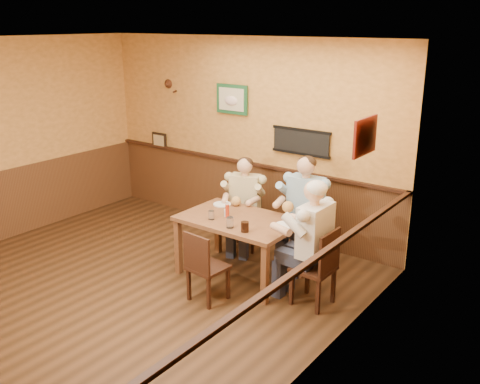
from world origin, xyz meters
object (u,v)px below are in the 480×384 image
at_px(pepper_shaker, 227,210).
at_px(chair_back_left, 245,220).
at_px(diner_blue_polo, 305,217).
at_px(water_glass_left, 211,215).
at_px(cola_tumbler, 245,227).
at_px(hot_sauce_bottle, 227,210).
at_px(diner_tan_shirt, 245,208).
at_px(chair_right_end, 313,267).
at_px(diner_white_elder, 314,250).
at_px(chair_back_right, 305,231).
at_px(dining_table, 239,225).
at_px(chair_near_side, 208,266).
at_px(water_glass_mid, 230,222).
at_px(salt_shaker, 226,213).

bearing_deg(pepper_shaker, chair_back_left, 107.44).
relative_size(diner_blue_polo, pepper_shaker, 14.78).
height_order(water_glass_left, cola_tumbler, cola_tumbler).
xyz_separation_m(chair_back_left, hot_sauce_bottle, (0.31, -0.79, 0.44)).
bearing_deg(diner_tan_shirt, chair_back_left, 0.00).
xyz_separation_m(chair_right_end, diner_white_elder, (0.00, 0.00, 0.19)).
distance_m(chair_back_right, diner_white_elder, 1.04).
xyz_separation_m(chair_back_left, chair_back_right, (0.89, 0.05, 0.04)).
distance_m(chair_back_right, diner_tan_shirt, 0.91).
bearing_deg(chair_back_right, dining_table, -122.03).
height_order(chair_back_left, chair_back_right, chair_back_right).
bearing_deg(chair_right_end, chair_back_left, -116.19).
distance_m(chair_near_side, water_glass_left, 0.68).
xyz_separation_m(dining_table, chair_right_end, (1.06, -0.07, -0.21)).
relative_size(diner_tan_shirt, water_glass_mid, 9.27).
relative_size(chair_right_end, diner_white_elder, 0.70).
bearing_deg(chair_back_right, water_glass_mid, -109.64).
height_order(chair_back_left, diner_blue_polo, diner_blue_polo).
bearing_deg(hot_sauce_bottle, water_glass_mid, -46.77).
xyz_separation_m(chair_back_left, chair_near_side, (0.51, -1.40, 0.01)).
relative_size(water_glass_left, hot_sauce_bottle, 0.57).
distance_m(chair_back_right, hot_sauce_bottle, 1.10).
relative_size(chair_right_end, pepper_shaker, 10.29).
relative_size(diner_white_elder, salt_shaker, 13.70).
bearing_deg(chair_near_side, salt_shaker, -64.59).
bearing_deg(chair_back_right, salt_shaker, -128.24).
bearing_deg(chair_back_left, water_glass_left, -97.39).
xyz_separation_m(diner_white_elder, pepper_shaker, (-1.27, 0.11, 0.16)).
distance_m(chair_back_left, chair_near_side, 1.48).
xyz_separation_m(chair_right_end, chair_near_side, (-0.98, -0.61, -0.03)).
bearing_deg(chair_back_left, salt_shaker, -89.46).
height_order(chair_back_right, cola_tumbler, chair_back_right).
xyz_separation_m(dining_table, salt_shaker, (-0.16, -0.05, 0.14)).
height_order(dining_table, cola_tumbler, cola_tumbler).
height_order(chair_right_end, diner_white_elder, diner_white_elder).
xyz_separation_m(diner_white_elder, salt_shaker, (-1.22, 0.02, 0.16)).
xyz_separation_m(diner_tan_shirt, diner_white_elder, (1.49, -0.79, 0.06)).
bearing_deg(hot_sauce_bottle, cola_tumbler, -28.58).
bearing_deg(hot_sauce_bottle, water_glass_left, -127.91).
bearing_deg(diner_white_elder, chair_right_end, -88.33).
bearing_deg(diner_white_elder, diner_blue_polo, -143.08).
distance_m(diner_tan_shirt, water_glass_left, 0.98).
bearing_deg(salt_shaker, diner_tan_shirt, 109.18).
bearing_deg(pepper_shaker, water_glass_left, -95.86).
height_order(hot_sauce_bottle, pepper_shaker, hot_sauce_bottle).
height_order(chair_back_right, diner_white_elder, diner_white_elder).
bearing_deg(cola_tumbler, chair_near_side, -121.52).
bearing_deg(chair_near_side, hot_sauce_bottle, -67.22).
bearing_deg(salt_shaker, chair_right_end, -0.97).
xyz_separation_m(water_glass_left, water_glass_mid, (0.34, -0.08, 0.01)).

